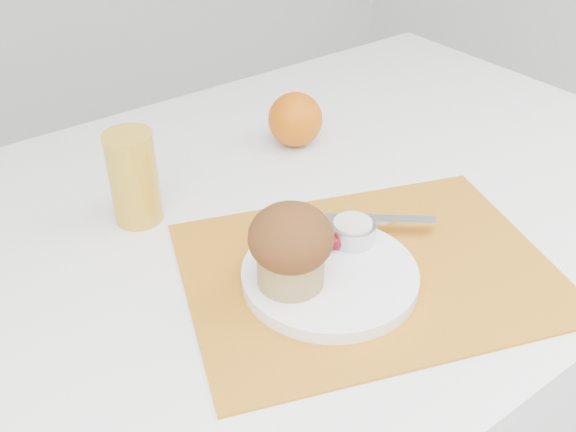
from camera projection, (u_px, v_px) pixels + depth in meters
table at (306, 377)px, 1.11m from camera, size 1.20×0.80×0.75m
placemat at (368, 270)px, 0.76m from camera, size 0.51×0.44×0.00m
plate at (330, 275)px, 0.73m from camera, size 0.26×0.26×0.02m
ramekin at (352, 232)px, 0.77m from camera, size 0.07×0.07×0.02m
cream at (353, 224)px, 0.76m from camera, size 0.06×0.06×0.01m
raspberry_near at (324, 243)px, 0.75m from camera, size 0.02×0.02×0.02m
raspberry_far at (336, 242)px, 0.76m from camera, size 0.02×0.02×0.02m
butter_knife at (358, 219)px, 0.81m from camera, size 0.16×0.14×0.00m
orange at (295, 120)px, 0.99m from camera, size 0.08×0.08×0.08m
juice_glass at (134, 178)px, 0.81m from camera, size 0.07×0.07×0.12m
muffin at (291, 245)px, 0.68m from camera, size 0.09×0.09×0.10m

